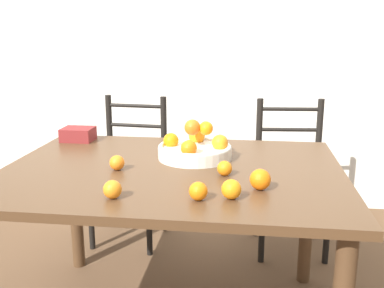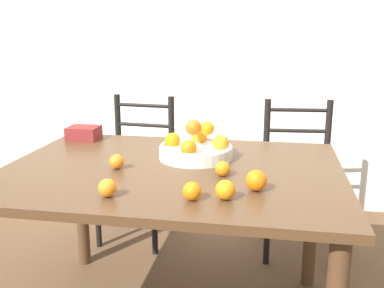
{
  "view_description": "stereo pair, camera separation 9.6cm",
  "coord_description": "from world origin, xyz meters",
  "px_view_note": "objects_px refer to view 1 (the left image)",
  "views": [
    {
      "loc": [
        0.32,
        -1.82,
        1.34
      ],
      "look_at": [
        0.08,
        0.06,
        0.86
      ],
      "focal_mm": 42.0,
      "sensor_mm": 36.0,
      "label": 1
    },
    {
      "loc": [
        0.42,
        -1.81,
        1.34
      ],
      "look_at": [
        0.08,
        0.06,
        0.86
      ],
      "focal_mm": 42.0,
      "sensor_mm": 36.0,
      "label": 2
    }
  ],
  "objects_px": {
    "fruit_bowl": "(195,148)",
    "orange_loose_5": "(112,189)",
    "orange_loose_0": "(231,189)",
    "orange_loose_3": "(198,191)",
    "book_stack": "(78,134)",
    "orange_loose_4": "(260,179)",
    "chair_left": "(130,171)",
    "chair_right": "(291,177)",
    "orange_loose_2": "(117,163)",
    "orange_loose_1": "(225,168)"
  },
  "relations": [
    {
      "from": "orange_loose_5",
      "to": "book_stack",
      "type": "relative_size",
      "value": 0.4
    },
    {
      "from": "orange_loose_3",
      "to": "orange_loose_4",
      "type": "xyz_separation_m",
      "value": [
        0.22,
        0.14,
        0.01
      ]
    },
    {
      "from": "chair_left",
      "to": "orange_loose_0",
      "type": "bearing_deg",
      "value": -55.43
    },
    {
      "from": "orange_loose_2",
      "to": "chair_left",
      "type": "bearing_deg",
      "value": 102.33
    },
    {
      "from": "orange_loose_2",
      "to": "book_stack",
      "type": "height_order",
      "value": "book_stack"
    },
    {
      "from": "fruit_bowl",
      "to": "chair_left",
      "type": "relative_size",
      "value": 0.36
    },
    {
      "from": "orange_loose_0",
      "to": "orange_loose_4",
      "type": "distance_m",
      "value": 0.15
    },
    {
      "from": "orange_loose_0",
      "to": "orange_loose_2",
      "type": "height_order",
      "value": "orange_loose_0"
    },
    {
      "from": "fruit_bowl",
      "to": "orange_loose_5",
      "type": "distance_m",
      "value": 0.59
    },
    {
      "from": "orange_loose_3",
      "to": "orange_loose_5",
      "type": "xyz_separation_m",
      "value": [
        -0.3,
        -0.02,
        0.0
      ]
    },
    {
      "from": "orange_loose_5",
      "to": "chair_right",
      "type": "xyz_separation_m",
      "value": [
        0.74,
        1.27,
        -0.34
      ]
    },
    {
      "from": "fruit_bowl",
      "to": "chair_right",
      "type": "bearing_deg",
      "value": 54.72
    },
    {
      "from": "orange_loose_2",
      "to": "orange_loose_5",
      "type": "relative_size",
      "value": 0.97
    },
    {
      "from": "fruit_bowl",
      "to": "book_stack",
      "type": "bearing_deg",
      "value": 158.72
    },
    {
      "from": "chair_right",
      "to": "fruit_bowl",
      "type": "bearing_deg",
      "value": -130.1
    },
    {
      "from": "fruit_bowl",
      "to": "orange_loose_4",
      "type": "distance_m",
      "value": 0.49
    },
    {
      "from": "orange_loose_4",
      "to": "book_stack",
      "type": "distance_m",
      "value": 1.15
    },
    {
      "from": "book_stack",
      "to": "orange_loose_4",
      "type": "bearing_deg",
      "value": -34.2
    },
    {
      "from": "orange_loose_0",
      "to": "chair_right",
      "type": "relative_size",
      "value": 0.08
    },
    {
      "from": "orange_loose_3",
      "to": "chair_right",
      "type": "distance_m",
      "value": 1.36
    },
    {
      "from": "fruit_bowl",
      "to": "book_stack",
      "type": "distance_m",
      "value": 0.71
    },
    {
      "from": "orange_loose_4",
      "to": "orange_loose_1",
      "type": "bearing_deg",
      "value": 133.23
    },
    {
      "from": "fruit_bowl",
      "to": "orange_loose_1",
      "type": "xyz_separation_m",
      "value": [
        0.15,
        -0.24,
        -0.02
      ]
    },
    {
      "from": "orange_loose_5",
      "to": "chair_left",
      "type": "bearing_deg",
      "value": 102.73
    },
    {
      "from": "orange_loose_1",
      "to": "book_stack",
      "type": "distance_m",
      "value": 0.96
    },
    {
      "from": "orange_loose_0",
      "to": "orange_loose_4",
      "type": "bearing_deg",
      "value": 46.92
    },
    {
      "from": "orange_loose_2",
      "to": "chair_left",
      "type": "xyz_separation_m",
      "value": [
        -0.21,
        0.95,
        -0.34
      ]
    },
    {
      "from": "fruit_bowl",
      "to": "orange_loose_0",
      "type": "relative_size",
      "value": 4.8
    },
    {
      "from": "orange_loose_3",
      "to": "chair_left",
      "type": "bearing_deg",
      "value": 115.22
    },
    {
      "from": "chair_left",
      "to": "orange_loose_2",
      "type": "bearing_deg",
      "value": -72.96
    },
    {
      "from": "orange_loose_5",
      "to": "chair_right",
      "type": "distance_m",
      "value": 1.51
    },
    {
      "from": "fruit_bowl",
      "to": "orange_loose_0",
      "type": "xyz_separation_m",
      "value": [
        0.19,
        -0.5,
        -0.01
      ]
    },
    {
      "from": "orange_loose_2",
      "to": "orange_loose_4",
      "type": "distance_m",
      "value": 0.62
    },
    {
      "from": "orange_loose_3",
      "to": "chair_left",
      "type": "distance_m",
      "value": 1.42
    },
    {
      "from": "orange_loose_5",
      "to": "chair_right",
      "type": "bearing_deg",
      "value": 59.93
    },
    {
      "from": "orange_loose_0",
      "to": "orange_loose_2",
      "type": "bearing_deg",
      "value": 150.86
    },
    {
      "from": "orange_loose_4",
      "to": "fruit_bowl",
      "type": "bearing_deg",
      "value": 126.73
    },
    {
      "from": "orange_loose_3",
      "to": "book_stack",
      "type": "height_order",
      "value": "book_stack"
    },
    {
      "from": "orange_loose_4",
      "to": "book_stack",
      "type": "xyz_separation_m",
      "value": [
        -0.96,
        0.65,
        -0.0
      ]
    },
    {
      "from": "fruit_bowl",
      "to": "orange_loose_4",
      "type": "height_order",
      "value": "fruit_bowl"
    },
    {
      "from": "orange_loose_1",
      "to": "orange_loose_3",
      "type": "distance_m",
      "value": 0.29
    },
    {
      "from": "chair_left",
      "to": "orange_loose_4",
      "type": "bearing_deg",
      "value": -49.46
    },
    {
      "from": "book_stack",
      "to": "chair_left",
      "type": "bearing_deg",
      "value": 71.79
    },
    {
      "from": "orange_loose_3",
      "to": "chair_right",
      "type": "relative_size",
      "value": 0.07
    },
    {
      "from": "chair_left",
      "to": "chair_right",
      "type": "height_order",
      "value": "same"
    },
    {
      "from": "orange_loose_4",
      "to": "chair_left",
      "type": "xyz_separation_m",
      "value": [
        -0.8,
        1.11,
        -0.35
      ]
    },
    {
      "from": "orange_loose_0",
      "to": "orange_loose_3",
      "type": "distance_m",
      "value": 0.12
    },
    {
      "from": "chair_left",
      "to": "chair_right",
      "type": "relative_size",
      "value": 1.0
    },
    {
      "from": "orange_loose_3",
      "to": "chair_left",
      "type": "height_order",
      "value": "chair_left"
    },
    {
      "from": "orange_loose_0",
      "to": "orange_loose_2",
      "type": "xyz_separation_m",
      "value": [
        -0.49,
        0.28,
        -0.0
      ]
    }
  ]
}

